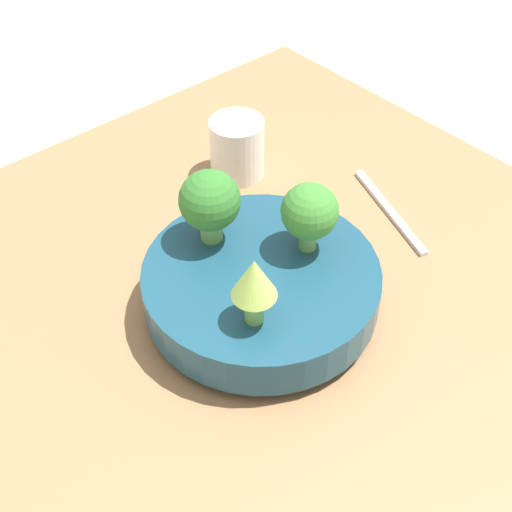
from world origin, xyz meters
name	(u,v)px	position (x,y,z in m)	size (l,w,h in m)	color
ground_plane	(261,329)	(0.00, 0.00, 0.00)	(6.00, 6.00, 0.00)	beige
table	(261,319)	(0.00, 0.00, 0.02)	(0.86, 0.87, 0.03)	olive
bowl	(256,286)	(0.00, 0.00, 0.07)	(0.25, 0.25, 0.06)	navy
broccoli_floret_right	(210,202)	(0.07, 0.01, 0.15)	(0.07, 0.07, 0.09)	#609347
broccoli_floret_front	(310,212)	(-0.01, -0.06, 0.14)	(0.06, 0.06, 0.08)	#609347
romanesco_piece_far	(254,282)	(-0.05, 0.05, 0.15)	(0.04, 0.04, 0.08)	#609347
cup	(237,148)	(0.21, -0.14, 0.07)	(0.07, 0.07, 0.08)	silver
fork	(389,211)	(0.02, -0.23, 0.04)	(0.17, 0.07, 0.01)	silver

